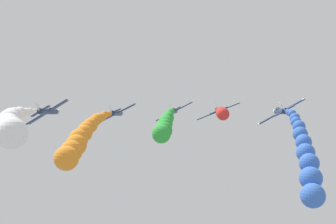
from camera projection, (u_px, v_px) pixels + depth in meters
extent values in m
cylinder|color=navy|center=(174.00, 111.00, 102.99)|extent=(1.48, 9.00, 1.48)
cone|color=white|center=(176.00, 111.00, 108.08)|extent=(1.41, 1.20, 1.41)
cube|color=navy|center=(174.00, 111.00, 102.59)|extent=(8.25, 1.90, 4.39)
cylinder|color=white|center=(157.00, 121.00, 102.89)|extent=(0.49, 1.40, 0.49)
cylinder|color=white|center=(192.00, 102.00, 102.29)|extent=(0.49, 1.40, 0.49)
cube|color=navy|center=(173.00, 111.00, 99.01)|extent=(3.46, 1.20, 1.91)
cube|color=white|center=(171.00, 107.00, 98.95)|extent=(0.86, 1.10, 1.49)
ellipsoid|color=black|center=(174.00, 109.00, 104.81)|extent=(1.03, 2.20, 0.99)
sphere|color=green|center=(172.00, 111.00, 95.88)|extent=(1.01, 1.01, 1.01)
sphere|color=green|center=(171.00, 112.00, 93.77)|extent=(1.17, 1.17, 1.17)
sphere|color=green|center=(170.00, 112.00, 91.66)|extent=(1.36, 1.36, 1.36)
sphere|color=green|center=(169.00, 112.00, 89.53)|extent=(1.44, 1.44, 1.44)
sphere|color=green|center=(170.00, 114.00, 87.39)|extent=(1.66, 1.66, 1.66)
sphere|color=green|center=(168.00, 116.00, 85.28)|extent=(1.97, 1.97, 1.97)
sphere|color=green|center=(168.00, 118.00, 83.15)|extent=(2.23, 2.23, 2.23)
sphere|color=green|center=(166.00, 121.00, 81.04)|extent=(2.34, 2.34, 2.34)
sphere|color=green|center=(165.00, 123.00, 78.91)|extent=(2.65, 2.65, 2.65)
sphere|color=green|center=(165.00, 126.00, 76.78)|extent=(2.61, 2.61, 2.61)
sphere|color=green|center=(163.00, 131.00, 74.66)|extent=(3.02, 3.02, 3.02)
sphere|color=green|center=(161.00, 134.00, 72.55)|extent=(3.12, 3.12, 3.12)
cylinder|color=navy|center=(116.00, 113.00, 94.83)|extent=(1.48, 9.00, 1.48)
cone|color=white|center=(121.00, 113.00, 99.91)|extent=(1.40, 1.20, 1.40)
cube|color=navy|center=(116.00, 114.00, 94.43)|extent=(8.30, 1.90, 4.30)
cylinder|color=white|center=(97.00, 123.00, 94.73)|extent=(0.48, 1.40, 0.48)
cylinder|color=white|center=(136.00, 104.00, 94.12)|extent=(0.48, 1.40, 0.48)
cube|color=navy|center=(113.00, 113.00, 90.84)|extent=(3.47, 1.20, 1.87)
cube|color=white|center=(110.00, 109.00, 90.78)|extent=(0.84, 1.10, 1.49)
ellipsoid|color=black|center=(117.00, 111.00, 96.64)|extent=(1.03, 2.20, 0.99)
sphere|color=orange|center=(110.00, 114.00, 87.85)|extent=(0.87, 0.87, 0.87)
sphere|color=orange|center=(108.00, 114.00, 85.86)|extent=(1.09, 1.09, 1.09)
sphere|color=orange|center=(104.00, 114.00, 83.88)|extent=(1.36, 1.36, 1.36)
sphere|color=orange|center=(103.00, 116.00, 81.88)|extent=(1.40, 1.40, 1.40)
sphere|color=orange|center=(99.00, 118.00, 79.90)|extent=(1.79, 1.79, 1.79)
sphere|color=orange|center=(96.00, 119.00, 77.92)|extent=(2.01, 2.01, 2.01)
sphere|color=orange|center=(94.00, 122.00, 75.92)|extent=(2.00, 2.00, 2.00)
sphere|color=orange|center=(90.00, 125.00, 73.93)|extent=(2.39, 2.39, 2.39)
sphere|color=orange|center=(86.00, 129.00, 71.95)|extent=(2.49, 2.49, 2.49)
sphere|color=orange|center=(84.00, 133.00, 69.95)|extent=(2.65, 2.65, 2.65)
sphere|color=orange|center=(79.00, 139.00, 67.98)|extent=(2.97, 2.97, 2.97)
sphere|color=orange|center=(76.00, 145.00, 65.97)|extent=(3.17, 3.17, 3.17)
sphere|color=orange|center=(71.00, 151.00, 63.98)|extent=(3.21, 3.21, 3.21)
sphere|color=orange|center=(66.00, 158.00, 61.99)|extent=(3.48, 3.48, 3.48)
cylinder|color=navy|center=(218.00, 111.00, 92.96)|extent=(1.43, 9.00, 1.43)
cone|color=white|center=(217.00, 111.00, 98.05)|extent=(1.36, 1.20, 1.36)
cube|color=navy|center=(218.00, 111.00, 92.56)|extent=(8.61, 1.90, 3.57)
cylinder|color=white|center=(198.00, 120.00, 92.88)|extent=(0.47, 1.40, 0.47)
cylinder|color=white|center=(239.00, 103.00, 92.24)|extent=(0.47, 1.40, 0.47)
cube|color=navy|center=(219.00, 111.00, 88.97)|extent=(3.60, 1.20, 1.57)
cube|color=white|center=(217.00, 106.00, 88.91)|extent=(0.72, 1.10, 1.54)
ellipsoid|color=black|center=(217.00, 109.00, 94.77)|extent=(1.00, 2.20, 0.95)
sphere|color=red|center=(219.00, 110.00, 85.95)|extent=(0.97, 0.97, 0.97)
sphere|color=red|center=(221.00, 111.00, 83.90)|extent=(1.18, 1.18, 1.18)
sphere|color=red|center=(220.00, 111.00, 81.88)|extent=(1.37, 1.37, 1.37)
sphere|color=red|center=(221.00, 112.00, 79.84)|extent=(1.65, 1.65, 1.65)
sphere|color=red|center=(221.00, 112.00, 77.83)|extent=(1.78, 1.78, 1.78)
sphere|color=red|center=(222.00, 113.00, 75.79)|extent=(1.96, 1.96, 1.96)
sphere|color=red|center=(223.00, 114.00, 73.75)|extent=(2.10, 2.10, 2.10)
cylinder|color=navy|center=(48.00, 111.00, 85.95)|extent=(1.51, 9.00, 1.51)
cone|color=white|center=(57.00, 112.00, 91.04)|extent=(1.43, 1.20, 1.43)
cube|color=navy|center=(48.00, 112.00, 85.55)|extent=(8.00, 1.90, 4.86)
cylinder|color=white|center=(28.00, 124.00, 85.84)|extent=(0.49, 1.40, 0.49)
cylinder|color=white|center=(68.00, 100.00, 85.26)|extent=(0.49, 1.40, 0.49)
cube|color=navy|center=(41.00, 111.00, 81.97)|extent=(3.36, 1.20, 2.10)
cube|color=white|center=(38.00, 107.00, 81.91)|extent=(0.94, 1.10, 1.45)
ellipsoid|color=black|center=(50.00, 109.00, 87.77)|extent=(1.05, 2.20, 1.01)
sphere|color=white|center=(34.00, 111.00, 78.69)|extent=(0.83, 0.83, 0.83)
sphere|color=white|center=(30.00, 111.00, 76.41)|extent=(1.02, 1.02, 1.02)
sphere|color=white|center=(26.00, 112.00, 74.11)|extent=(1.38, 1.38, 1.38)
sphere|color=white|center=(22.00, 113.00, 71.82)|extent=(1.55, 1.55, 1.55)
sphere|color=white|center=(20.00, 112.00, 69.50)|extent=(1.83, 1.83, 1.83)
sphere|color=white|center=(16.00, 114.00, 67.19)|extent=(2.02, 2.02, 2.02)
sphere|color=white|center=(14.00, 114.00, 64.87)|extent=(2.03, 2.03, 2.03)
sphere|color=white|center=(11.00, 116.00, 62.55)|extent=(2.35, 2.35, 2.35)
sphere|color=white|center=(9.00, 118.00, 60.21)|extent=(2.43, 2.43, 2.43)
sphere|color=white|center=(9.00, 120.00, 57.86)|extent=(2.80, 2.80, 2.80)
sphere|color=white|center=(8.00, 125.00, 55.51)|extent=(2.93, 2.93, 2.93)
sphere|color=white|center=(9.00, 127.00, 53.15)|extent=(3.19, 3.19, 3.19)
sphere|color=white|center=(9.00, 130.00, 50.80)|extent=(3.25, 3.25, 3.25)
sphere|color=white|center=(12.00, 133.00, 48.42)|extent=(3.51, 3.51, 3.51)
cylinder|color=navy|center=(281.00, 111.00, 83.13)|extent=(1.50, 9.00, 1.50)
cone|color=white|center=(276.00, 111.00, 88.22)|extent=(1.42, 1.20, 1.42)
cube|color=navy|center=(281.00, 112.00, 82.73)|extent=(8.12, 1.90, 4.64)
cylinder|color=white|center=(259.00, 124.00, 83.03)|extent=(0.49, 1.40, 0.49)
cylinder|color=white|center=(303.00, 100.00, 82.43)|extent=(0.49, 1.40, 0.49)
cube|color=navy|center=(284.00, 111.00, 79.15)|extent=(3.41, 1.20, 2.01)
cube|color=white|center=(282.00, 106.00, 79.09)|extent=(0.90, 1.10, 1.47)
ellipsoid|color=black|center=(278.00, 109.00, 84.95)|extent=(1.04, 2.20, 1.00)
sphere|color=blue|center=(288.00, 111.00, 76.07)|extent=(0.87, 0.87, 0.87)
sphere|color=blue|center=(289.00, 113.00, 73.99)|extent=(1.09, 1.09, 1.09)
sphere|color=blue|center=(292.00, 114.00, 71.91)|extent=(1.33, 1.33, 1.33)
sphere|color=blue|center=(295.00, 118.00, 69.82)|extent=(1.62, 1.62, 1.62)
sphere|color=blue|center=(296.00, 122.00, 67.75)|extent=(1.61, 1.61, 1.61)
sphere|color=blue|center=(299.00, 126.00, 65.67)|extent=(1.88, 1.88, 1.88)
sphere|color=blue|center=(300.00, 134.00, 63.60)|extent=(2.13, 2.13, 2.13)
sphere|color=blue|center=(304.00, 142.00, 61.51)|extent=(2.22, 2.22, 2.22)
sphere|color=blue|center=(306.00, 153.00, 59.44)|extent=(2.51, 2.51, 2.51)
sphere|color=blue|center=(309.00, 163.00, 57.35)|extent=(2.61, 2.61, 2.61)
sphere|color=blue|center=(311.00, 178.00, 55.28)|extent=(2.89, 2.89, 2.89)
sphere|color=blue|center=(313.00, 196.00, 53.21)|extent=(3.00, 3.00, 3.00)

